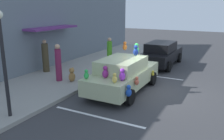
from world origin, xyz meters
name	(u,v)px	position (x,y,z in m)	size (l,w,h in m)	color
ground_plane	(155,91)	(0.00, 0.00, 0.00)	(60.00, 60.00, 0.00)	#38383A
sidewalk	(67,75)	(0.00, 5.00, 0.07)	(24.00, 4.00, 0.15)	gray
storefront_building	(34,17)	(0.01, 7.14, 3.19)	(24.00, 1.25, 6.40)	slate
parking_stripe_front	(151,76)	(2.32, 1.00, 0.00)	(0.12, 3.60, 0.01)	silver
parking_stripe_rear	(97,117)	(-3.47, 1.00, 0.00)	(0.12, 3.60, 0.01)	silver
plush_covered_car	(123,74)	(-0.65, 1.31, 0.80)	(4.52, 2.15, 2.14)	#B7C190
parked_sedan_behind	(161,54)	(4.97, 1.19, 0.79)	(4.58, 1.93, 1.54)	black
teddy_bear_on_sidewalk	(72,75)	(-0.93, 3.98, 0.47)	(0.36, 0.30, 0.70)	#9E723D
street_lamp_post	(3,53)	(-5.04, 3.50, 2.32)	(0.28, 0.28, 3.49)	black
pedestrian_near_shopfront	(58,63)	(-1.12, 4.63, 1.04)	(0.30, 0.30, 1.84)	maroon
pedestrian_walking_past	(110,52)	(3.14, 4.04, 0.96)	(0.33, 0.33, 1.71)	#4CA424
pedestrian_by_lamp	(45,57)	(-0.10, 6.42, 0.99)	(0.37, 0.37, 1.82)	#403623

